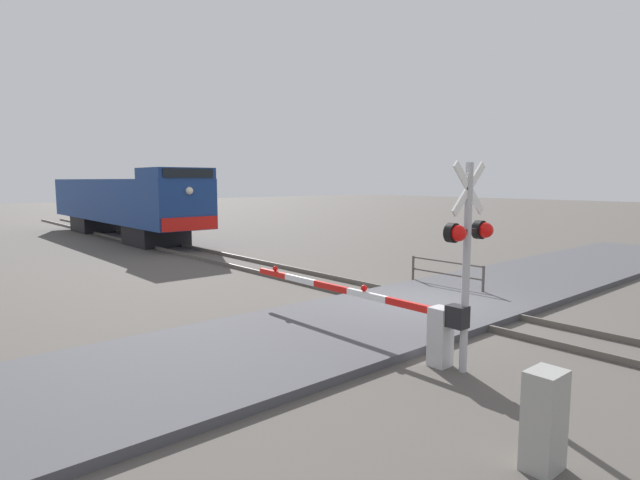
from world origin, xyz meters
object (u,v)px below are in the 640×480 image
crossing_gate (402,316)px  locomotive (123,202)px  utility_cabinet (544,421)px  crossing_signal (468,245)px  guard_railing (446,271)px

crossing_gate → locomotive: bearing=82.1°
crossing_gate → utility_cabinet: (-1.93, -3.80, -0.16)m
locomotive → crossing_gate: (-3.40, -24.55, -1.36)m
crossing_signal → utility_cabinet: crossing_signal is taller
crossing_signal → utility_cabinet: (-2.00, -2.41, -1.71)m
crossing_signal → guard_railing: 7.27m
crossing_gate → guard_railing: 6.37m
utility_cabinet → locomotive: bearing=79.4°
guard_railing → utility_cabinet: bearing=-138.2°
crossing_signal → utility_cabinet: 3.57m
utility_cabinet → crossing_gate: bearing=63.1°
utility_cabinet → crossing_signal: bearing=50.4°
crossing_gate → utility_cabinet: bearing=-116.9°
crossing_gate → utility_cabinet: 4.26m
locomotive → crossing_signal: locomotive is taller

